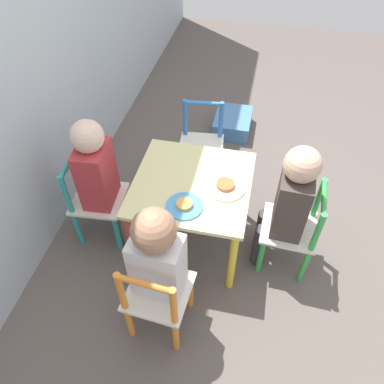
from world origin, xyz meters
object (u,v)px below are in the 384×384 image
object	(u,v)px
chair_teal	(95,200)
storage_bin	(233,123)
chair_green	(294,230)
chair_blue	(201,146)
child_front	(288,201)
child_left	(159,260)
chair_orange	(157,298)
child_back	(100,174)
plate_front	(225,186)
plate_left	(184,206)
kids_table	(192,192)

from	to	relation	value
chair_teal	storage_bin	world-z (taller)	chair_teal
chair_green	chair_blue	distance (m)	0.77
chair_teal	child_front	xyz separation A→B (m)	(0.02, -0.96, 0.19)
child_left	storage_bin	distance (m)	1.54
child_front	chair_blue	bearing A→B (deg)	-133.85
chair_orange	storage_bin	xyz separation A→B (m)	(1.55, -0.12, -0.18)
chair_green	child_back	distance (m)	0.97
child_front	child_left	world-z (taller)	child_front
chair_blue	plate_front	distance (m)	0.59
child_back	storage_bin	world-z (taller)	child_back
child_left	plate_left	xyz separation A→B (m)	(0.29, -0.04, 0.01)
chair_orange	storage_bin	bearing A→B (deg)	-89.89
child_front	child_back	xyz separation A→B (m)	(-0.02, 0.90, -0.00)
child_front	child_back	size ratio (longest dim) A/B	1.00
chair_teal	chair_blue	xyz separation A→B (m)	(0.55, -0.46, 0.00)
kids_table	plate_left	bearing A→B (deg)	180.00
plate_front	chair_blue	bearing A→B (deg)	22.55
child_back	chair_orange	bearing A→B (deg)	-143.75
chair_blue	plate_left	distance (m)	0.70
child_back	storage_bin	xyz separation A→B (m)	(1.07, -0.53, -0.37)
child_front	child_left	bearing A→B (deg)	-45.93
chair_blue	child_left	distance (m)	0.97
chair_green	chair_teal	size ratio (longest dim) A/B	1.00
chair_green	child_back	bearing A→B (deg)	-86.66
chair_green	plate_left	distance (m)	0.56
kids_table	child_front	xyz separation A→B (m)	(-0.02, -0.45, 0.06)
chair_blue	chair_teal	bearing A→B (deg)	-135.69
chair_green	chair_teal	xyz separation A→B (m)	(-0.02, 1.02, 0.00)
kids_table	chair_orange	bearing A→B (deg)	175.52
chair_blue	storage_bin	world-z (taller)	chair_blue
chair_blue	chair_green	bearing A→B (deg)	-49.26
chair_green	child_front	distance (m)	0.20
child_left	storage_bin	bearing A→B (deg)	-89.89
child_front	plate_front	world-z (taller)	child_front
plate_left	child_back	bearing A→B (deg)	74.73
chair_green	storage_bin	bearing A→B (deg)	-155.31
storage_bin	child_front	bearing A→B (deg)	-160.70
child_left	child_back	world-z (taller)	child_back
chair_teal	plate_left	world-z (taller)	chair_teal
chair_blue	plate_left	size ratio (longest dim) A/B	3.07
chair_teal	child_front	distance (m)	0.98
kids_table	storage_bin	world-z (taller)	kids_table
child_front	plate_front	bearing A→B (deg)	-91.40
chair_green	plate_front	size ratio (longest dim) A/B	2.65
child_front	child_left	distance (m)	0.65
child_front	chair_orange	bearing A→B (deg)	-42.46
kids_table	chair_blue	size ratio (longest dim) A/B	1.10
kids_table	child_front	size ratio (longest dim) A/B	0.75
plate_left	child_left	bearing A→B (deg)	173.11
chair_orange	child_back	xyz separation A→B (m)	(0.47, 0.41, 0.19)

